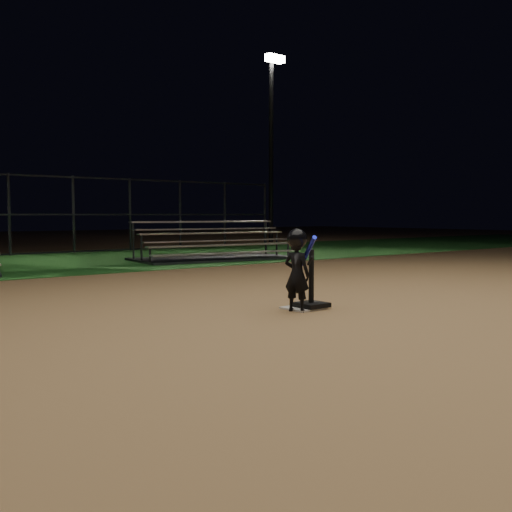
# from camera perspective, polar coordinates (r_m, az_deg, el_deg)

# --- Properties ---
(ground) EXTENTS (80.00, 80.00, 0.00)m
(ground) POSITION_cam_1_polar(r_m,az_deg,el_deg) (7.91, 4.53, -5.10)
(ground) COLOR #9F7548
(ground) RESTS_ON ground
(grass_strip) EXTENTS (60.00, 8.00, 0.01)m
(grass_strip) POSITION_cam_1_polar(r_m,az_deg,el_deg) (16.63, -19.68, -0.52)
(grass_strip) COLOR #1A4E19
(grass_strip) RESTS_ON ground
(home_plate) EXTENTS (0.45, 0.45, 0.02)m
(home_plate) POSITION_cam_1_polar(r_m,az_deg,el_deg) (7.91, 4.53, -5.01)
(home_plate) COLOR beige
(home_plate) RESTS_ON ground
(batting_tee) EXTENTS (0.38, 0.38, 0.76)m
(batting_tee) POSITION_cam_1_polar(r_m,az_deg,el_deg) (7.92, 5.32, -3.90)
(batting_tee) COLOR black
(batting_tee) RESTS_ON home_plate
(child_batter) EXTENTS (0.43, 0.62, 1.07)m
(child_batter) POSITION_cam_1_polar(r_m,az_deg,el_deg) (7.62, 3.97, -1.12)
(child_batter) COLOR black
(child_batter) RESTS_ON ground
(bleacher_right) EXTENTS (4.59, 2.66, 1.07)m
(bleacher_right) POSITION_cam_1_polar(r_m,az_deg,el_deg) (16.43, -4.04, 0.40)
(bleacher_right) COLOR silver
(bleacher_right) RESTS_ON ground
(backstop_fence) EXTENTS (20.08, 0.08, 2.50)m
(backstop_fence) POSITION_cam_1_polar(r_m,az_deg,el_deg) (19.45, -22.63, 3.70)
(backstop_fence) COLOR #38383D
(backstop_fence) RESTS_ON ground
(light_pole_right) EXTENTS (0.90, 0.53, 8.30)m
(light_pole_right) POSITION_cam_1_polar(r_m,az_deg,el_deg) (27.21, 1.54, 11.81)
(light_pole_right) COLOR #2D2D30
(light_pole_right) RESTS_ON ground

